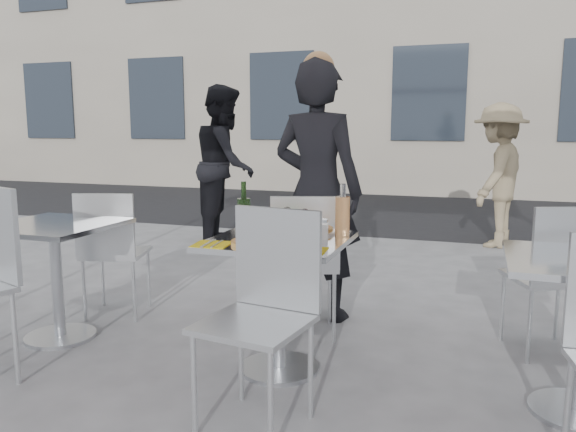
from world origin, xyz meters
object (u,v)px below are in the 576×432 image
(chair_far, at_px, (305,254))
(side_chair_lfar, at_px, (111,244))
(napkin_right, at_px, (307,250))
(side_table_left, at_px, (55,256))
(wineglass_red_b, at_px, (305,217))
(main_table, at_px, (279,276))
(pedestrian_a, at_px, (225,164))
(woman_diner, at_px, (317,191))
(napkin_left, at_px, (212,244))
(chair_near, at_px, (265,298))
(sugar_shaker, at_px, (322,229))
(carafe, at_px, (342,215))
(wineglass_white_a, at_px, (252,217))
(pedestrian_b, at_px, (498,175))
(salad_plate, at_px, (292,230))
(side_chair_rfar, at_px, (556,268))
(wine_bottle, at_px, (244,214))
(pizza_far, at_px, (305,230))
(pizza_near, at_px, (261,242))
(wineglass_white_b, at_px, (287,215))
(wineglass_red_a, at_px, (282,218))

(chair_far, bearing_deg, side_chair_lfar, -16.38)
(side_chair_lfar, xyz_separation_m, napkin_right, (1.65, -0.69, 0.22))
(side_table_left, height_order, wineglass_red_b, wineglass_red_b)
(main_table, relative_size, wineglass_red_b, 4.76)
(wineglass_red_b, bearing_deg, side_chair_lfar, 166.51)
(side_table_left, bearing_deg, pedestrian_a, 95.82)
(woman_diner, bearing_deg, main_table, 103.55)
(main_table, relative_size, napkin_left, 3.72)
(napkin_right, bearing_deg, chair_near, -118.93)
(sugar_shaker, xyz_separation_m, wineglass_red_b, (-0.10, 0.02, 0.06))
(main_table, distance_m, carafe, 0.48)
(wineglass_white_a, distance_m, napkin_right, 0.47)
(side_table_left, xyz_separation_m, pedestrian_b, (2.70, 3.96, 0.27))
(chair_near, height_order, salad_plate, chair_near)
(side_chair_rfar, bearing_deg, wine_bottle, -1.79)
(woman_diner, distance_m, pizza_far, 0.77)
(pedestrian_b, bearing_deg, napkin_left, -2.12)
(side_chair_rfar, xyz_separation_m, napkin_right, (-1.22, -0.93, 0.21))
(main_table, distance_m, pedestrian_a, 3.71)
(carafe, distance_m, napkin_left, 0.73)
(side_table_left, height_order, wine_bottle, wine_bottle)
(main_table, bearing_deg, side_table_left, 180.00)
(chair_far, xyz_separation_m, chair_near, (0.13, -1.01, 0.02))
(pedestrian_b, relative_size, wineglass_red_b, 10.29)
(side_chair_lfar, height_order, sugar_shaker, side_chair_lfar)
(side_chair_lfar, distance_m, napkin_left, 1.36)
(pizza_near, height_order, napkin_left, pizza_near)
(pedestrian_a, relative_size, carafe, 6.32)
(main_table, bearing_deg, side_chair_lfar, 162.50)
(main_table, height_order, chair_far, chair_far)
(side_table_left, xyz_separation_m, wineglass_white_b, (1.51, 0.11, 0.32))
(pedestrian_a, bearing_deg, pizza_near, -169.00)
(wine_bottle, relative_size, carafe, 1.02)
(carafe, height_order, wineglass_red_a, carafe)
(pedestrian_b, xyz_separation_m, sugar_shaker, (-0.98, -3.90, -0.01))
(wineglass_red_a, xyz_separation_m, wineglass_red_b, (0.11, 0.07, 0.00))
(wineglass_red_a, bearing_deg, side_chair_lfar, 163.06)
(wineglass_red_a, bearing_deg, main_table, -144.72)
(salad_plate, height_order, napkin_right, salad_plate)
(wineglass_white_a, xyz_separation_m, wineglass_red_b, (0.28, 0.08, 0.00))
(side_chair_rfar, relative_size, wineglass_white_a, 5.79)
(side_chair_lfar, distance_m, sugar_shaker, 1.70)
(pizza_near, relative_size, napkin_left, 1.52)
(pedestrian_b, height_order, napkin_right, pedestrian_b)
(pizza_far, relative_size, napkin_right, 1.77)
(carafe, xyz_separation_m, wineglass_red_b, (-0.19, -0.08, -0.01))
(carafe, bearing_deg, side_chair_rfar, 24.64)
(chair_near, relative_size, wineglass_red_a, 6.18)
(wineglass_red_b, bearing_deg, pedestrian_b, 74.41)
(pizza_near, xyz_separation_m, pizza_far, (0.12, 0.38, 0.01))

